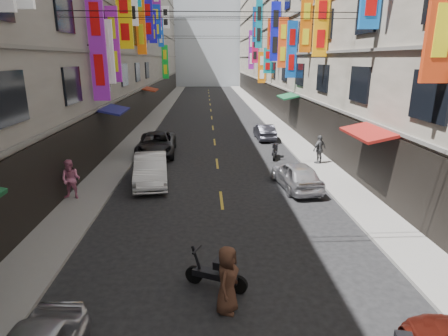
{
  "coord_description": "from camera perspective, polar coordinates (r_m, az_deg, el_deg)",
  "views": [
    {
      "loc": [
        -0.66,
        2.54,
        6.02
      ],
      "look_at": [
        -0.24,
        10.95,
        3.55
      ],
      "focal_mm": 30.0,
      "sensor_mm": 36.0,
      "label": 1
    }
  ],
  "objects": [
    {
      "name": "lane_markings",
      "position": [
        36.95,
        -1.8,
        6.97
      ],
      "size": [
        0.12,
        80.2,
        0.01
      ],
      "color": "gold",
      "rests_on": "ground"
    },
    {
      "name": "pedestrian_lfar",
      "position": [
        17.49,
        -22.29,
        -1.62
      ],
      "size": [
        0.9,
        0.66,
        1.74
      ],
      "primitive_type": "imported",
      "rotation": [
        0.0,
        0.0,
        -0.1
      ],
      "color": "#D06E92",
      "rests_on": "sidewalk_left"
    },
    {
      "name": "sidewalk_right",
      "position": [
        40.45,
        6.72,
        7.76
      ],
      "size": [
        2.0,
        90.0,
        0.12
      ],
      "primitive_type": "cube",
      "color": "slate",
      "rests_on": "ground"
    },
    {
      "name": "pedestrian_crossing",
      "position": [
        9.46,
        0.51,
        -16.66
      ],
      "size": [
        0.85,
        1.0,
        1.74
      ],
      "primitive_type": "imported",
      "rotation": [
        0.0,
        0.0,
        1.2
      ],
      "color": "#46291C",
      "rests_on": "ground"
    },
    {
      "name": "car_left_mid",
      "position": [
        18.89,
        -11.08,
        -0.22
      ],
      "size": [
        2.07,
        4.61,
        1.47
      ],
      "primitive_type": "imported",
      "rotation": [
        0.0,
        0.0,
        0.12
      ],
      "color": "silver",
      "rests_on": "ground"
    },
    {
      "name": "scooter_crossing",
      "position": [
        10.49,
        -1.1,
        -15.78
      ],
      "size": [
        1.69,
        0.89,
        1.14
      ],
      "rotation": [
        0.0,
        0.0,
        1.15
      ],
      "color": "black",
      "rests_on": "ground"
    },
    {
      "name": "building_row_left",
      "position": [
        41.2,
        -20.09,
        20.24
      ],
      "size": [
        10.14,
        90.0,
        19.0
      ],
      "color": "gray",
      "rests_on": "ground"
    },
    {
      "name": "overhead_cables",
      "position": [
        27.6,
        -1.59,
        22.12
      ],
      "size": [
        14.0,
        38.04,
        1.24
      ],
      "color": "black",
      "rests_on": "ground"
    },
    {
      "name": "building_row_right",
      "position": [
        41.58,
        15.91,
        20.54
      ],
      "size": [
        10.14,
        90.0,
        19.0
      ],
      "color": "#B0A593",
      "rests_on": "ground"
    },
    {
      "name": "car_right_far",
      "position": [
        29.12,
        6.18,
        5.51
      ],
      "size": [
        1.35,
        3.64,
        1.19
      ],
      "primitive_type": "imported",
      "rotation": [
        0.0,
        0.0,
        3.17
      ],
      "color": "#2A2A32",
      "rests_on": "ground"
    },
    {
      "name": "scooter_far_right",
      "position": [
        23.63,
        7.75,
        2.54
      ],
      "size": [
        0.68,
        1.78,
        1.14
      ],
      "rotation": [
        0.0,
        0.0,
        2.9
      ],
      "color": "black",
      "rests_on": "ground"
    },
    {
      "name": "haze_block",
      "position": [
        89.6,
        -2.57,
        19.51
      ],
      "size": [
        18.0,
        8.0,
        22.0
      ],
      "primitive_type": "cube",
      "color": "#AFB9C3",
      "rests_on": "ground"
    },
    {
      "name": "shop_signage",
      "position": [
        32.82,
        -1.95,
        21.81
      ],
      "size": [
        14.0,
        55.0,
        11.6
      ],
      "color": "#101EC4",
      "rests_on": "ground"
    },
    {
      "name": "pedestrian_rfar",
      "position": [
        22.43,
        14.34,
        2.78
      ],
      "size": [
        1.13,
        0.99,
        1.67
      ],
      "primitive_type": "imported",
      "rotation": [
        0.0,
        0.0,
        3.7
      ],
      "color": "#505052",
      "rests_on": "sidewalk_right"
    },
    {
      "name": "sidewalk_left",
      "position": [
        40.26,
        -10.53,
        7.56
      ],
      "size": [
        2.0,
        90.0,
        0.12
      ],
      "primitive_type": "cube",
      "color": "slate",
      "rests_on": "ground"
    },
    {
      "name": "street_awnings",
      "position": [
        23.66,
        -4.34,
        8.96
      ],
      "size": [
        13.99,
        35.2,
        0.41
      ],
      "color": "#124625",
      "rests_on": "ground"
    },
    {
      "name": "car_right_mid",
      "position": [
        18.21,
        10.94,
        -1.05
      ],
      "size": [
        2.02,
        4.09,
        1.34
      ],
      "primitive_type": "imported",
      "rotation": [
        0.0,
        0.0,
        3.25
      ],
      "color": "silver",
      "rests_on": "ground"
    },
    {
      "name": "car_left_far",
      "position": [
        24.57,
        -10.25,
        3.6
      ],
      "size": [
        2.55,
        5.2,
        1.42
      ],
      "primitive_type": "imported",
      "rotation": [
        0.0,
        0.0,
        0.04
      ],
      "color": "black",
      "rests_on": "ground"
    }
  ]
}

